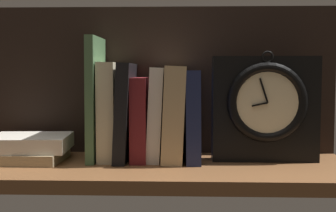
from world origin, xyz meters
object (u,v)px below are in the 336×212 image
at_px(framed_clock, 265,107).
at_px(book_navy_bierce, 193,115).
at_px(book_tan_shortstories, 174,113).
at_px(book_black_skeptic, 125,111).
at_px(book_cream_twain, 110,111).
at_px(book_maroon_dawkins, 141,119).
at_px(book_white_catcher, 156,114).
at_px(book_green_romantic, 96,99).
at_px(book_stack_side, 28,148).

bearing_deg(framed_clock, book_navy_bierce, 175.89).
bearing_deg(book_tan_shortstories, book_black_skeptic, -180.00).
bearing_deg(framed_clock, book_cream_twain, 178.11).
bearing_deg(framed_clock, book_maroon_dawkins, 177.64).
distance_m(book_cream_twain, book_navy_bierce, 0.17).
bearing_deg(framed_clock, book_black_skeptic, 177.90).
bearing_deg(book_white_catcher, book_green_romantic, 180.00).
xyz_separation_m(book_white_catcher, framed_clock, (0.22, -0.01, 0.01)).
bearing_deg(book_black_skeptic, framed_clock, -2.10).
xyz_separation_m(book_maroon_dawkins, book_navy_bierce, (0.11, 0.00, 0.01)).
distance_m(book_maroon_dawkins, book_tan_shortstories, 0.07).
bearing_deg(book_navy_bierce, book_maroon_dawkins, 180.00).
relative_size(book_green_romantic, book_navy_bierce, 1.37).
height_order(book_black_skeptic, book_stack_side, book_black_skeptic).
bearing_deg(book_tan_shortstories, framed_clock, -3.26).
bearing_deg(book_green_romantic, book_navy_bierce, 0.00).
xyz_separation_m(book_green_romantic, book_black_skeptic, (0.06, 0.00, -0.03)).
relative_size(book_navy_bierce, book_stack_side, 1.08).
xyz_separation_m(book_green_romantic, book_stack_side, (-0.14, -0.02, -0.10)).
relative_size(book_cream_twain, book_black_skeptic, 1.01).
relative_size(book_maroon_dawkins, book_tan_shortstories, 0.88).
relative_size(book_white_catcher, book_stack_side, 1.11).
height_order(book_cream_twain, book_black_skeptic, same).
xyz_separation_m(book_green_romantic, book_navy_bierce, (0.20, 0.00, -0.03)).
distance_m(book_navy_bierce, framed_clock, 0.15).
bearing_deg(book_maroon_dawkins, book_green_romantic, 180.00).
height_order(book_cream_twain, book_tan_shortstories, book_cream_twain).
relative_size(book_green_romantic, book_stack_side, 1.48).
height_order(book_cream_twain, book_stack_side, book_cream_twain).
relative_size(book_cream_twain, framed_clock, 0.90).
height_order(book_tan_shortstories, book_navy_bierce, book_tan_shortstories).
bearing_deg(book_white_catcher, book_cream_twain, 180.00).
height_order(book_maroon_dawkins, book_white_catcher, book_white_catcher).
xyz_separation_m(book_tan_shortstories, framed_clock, (0.18, -0.01, 0.01)).
distance_m(book_cream_twain, framed_clock, 0.32).
xyz_separation_m(book_cream_twain, book_tan_shortstories, (0.13, 0.00, -0.00)).
relative_size(book_navy_bierce, framed_clock, 0.83).
bearing_deg(framed_clock, book_white_catcher, 177.29).
xyz_separation_m(framed_clock, book_stack_side, (-0.48, -0.01, -0.08)).
height_order(book_green_romantic, book_white_catcher, book_green_romantic).
height_order(book_black_skeptic, book_navy_bierce, book_black_skeptic).
bearing_deg(book_cream_twain, book_tan_shortstories, 0.00).
bearing_deg(book_maroon_dawkins, book_tan_shortstories, 0.00).
bearing_deg(book_tan_shortstories, book_navy_bierce, -0.00).
relative_size(book_black_skeptic, book_tan_shortstories, 1.03).
distance_m(book_maroon_dawkins, book_stack_side, 0.24).
height_order(book_tan_shortstories, framed_clock, framed_clock).
xyz_separation_m(book_maroon_dawkins, book_white_catcher, (0.03, 0.00, 0.01)).
distance_m(book_tan_shortstories, framed_clock, 0.19).
bearing_deg(book_black_skeptic, book_stack_side, -172.92).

